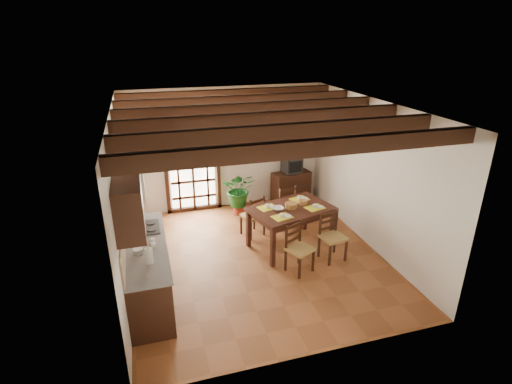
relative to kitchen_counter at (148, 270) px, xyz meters
name	(u,v)px	position (x,y,z in m)	size (l,w,h in m)	color
ground_plane	(257,257)	(1.96, 0.60, -0.47)	(5.00, 5.00, 0.00)	brown
room_shell	(257,165)	(1.96, 0.60, 1.34)	(4.52, 5.02, 2.81)	silver
ceiling_beams	(257,113)	(1.96, 0.60, 2.22)	(4.50, 4.34, 0.20)	black
french_door	(192,162)	(1.16, 3.05, 0.70)	(1.26, 0.11, 2.32)	white
kitchen_counter	(148,270)	(0.00, 0.00, 0.00)	(0.64, 2.25, 1.38)	black
upper_cabinet	(129,208)	(-0.12, -0.70, 1.38)	(0.35, 0.80, 0.70)	black
range_hood	(132,183)	(-0.09, 0.55, 1.26)	(0.38, 0.60, 0.54)	white
counter_items	(144,240)	(0.00, 0.09, 0.49)	(0.50, 1.43, 0.25)	black
dining_table	(291,213)	(2.70, 0.83, 0.24)	(1.72, 1.34, 0.82)	#351811
chair_near_left	(299,257)	(2.53, -0.02, -0.20)	(0.53, 0.53, 0.88)	#A48545
chair_near_right	(332,245)	(3.27, 0.18, -0.19)	(0.48, 0.46, 0.90)	#A48545
chair_far_left	(253,223)	(2.13, 1.48, -0.20)	(0.52, 0.51, 0.87)	#A48545
chair_far_right	(283,213)	(2.85, 1.68, -0.17)	(0.53, 0.51, 0.96)	#A48545
table_setting	(291,203)	(2.70, 0.83, 0.45)	(1.10, 0.73, 0.10)	yellow
table_bowl	(278,209)	(2.42, 0.81, 0.37)	(0.22, 0.22, 0.05)	white
sideboard	(291,187)	(3.47, 2.83, -0.09)	(0.91, 0.41, 0.77)	black
crt_tv	(292,165)	(3.47, 2.82, 0.49)	(0.46, 0.43, 0.35)	black
fuse_box	(288,130)	(3.46, 3.08, 1.28)	(0.25, 0.03, 0.32)	white
plant_pot	(240,208)	(2.13, 2.57, -0.36)	(0.33, 0.33, 0.20)	maroon
potted_plant	(239,190)	(2.13, 2.57, 0.10)	(1.92, 1.65, 2.14)	#144C19
wall_shelf	(329,147)	(4.10, 2.20, 1.04)	(0.20, 0.42, 0.20)	black
shelf_vase	(329,141)	(4.10, 2.20, 1.18)	(0.15, 0.15, 0.15)	#B2BFB2
shelf_flowers	(330,132)	(4.10, 2.20, 1.38)	(0.14, 0.14, 0.36)	yellow
framed_picture	(334,123)	(4.18, 2.20, 1.58)	(0.03, 0.32, 0.32)	brown
pendant_lamp	(291,142)	(2.70, 0.93, 1.60)	(0.36, 0.36, 0.84)	black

